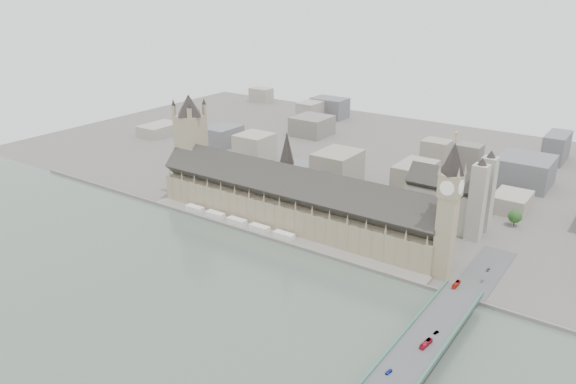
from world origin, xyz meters
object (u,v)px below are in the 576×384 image
Objects in this scene: palace_of_westminster at (292,201)px; westminster_abbey at (450,199)px; car_blue at (389,372)px; red_bus_south at (426,344)px; car_silver at (436,332)px; victoria_tower at (191,141)px; westminster_bridge at (421,349)px; car_approach at (488,270)px; red_bus_north at (456,284)px; elizabeth_tower at (449,202)px.

palace_of_westminster is 3.90× the size of westminster_abbey.
red_bus_south is at bearing 87.43° from car_blue.
red_bus_south is at bearing -73.85° from car_silver.
westminster_abbey reaches higher than palace_of_westminster.
victoria_tower is 21.22× the size of car_blue.
palace_of_westminster is 195.05m from westminster_bridge.
westminster_bridge is 190.56m from westminster_abbey.
palace_of_westminster is 168.40m from car_approach.
car_silver is (8.52, -58.22, -0.79)m from red_bus_north.
red_bus_south is 106.43m from car_approach.
car_blue is at bearing -81.34° from car_silver.
victoria_tower reaches higher than car_blue.
westminster_bridge is 7.70m from red_bus_south.
westminster_abbey is 14.43× the size of car_blue.
car_silver is (287.44, -101.48, -44.33)m from victoria_tower.
car_approach reaches higher than westminster_bridge.
car_approach is at bearing 95.54° from car_blue.
westminster_abbey reaches higher than car_approach.
car_silver is 91.92m from car_approach.
car_blue is at bearing -42.03° from palace_of_westminster.
elizabeth_tower is 1.07× the size of victoria_tower.
car_blue is (-7.09, -32.72, -0.69)m from red_bus_south.
car_approach is at bearing -1.12° from palace_of_westminster.
westminster_bridge is at bearing -33.49° from palace_of_westminster.
car_approach reaches higher than car_silver.
car_blue is 47.80m from car_silver.
victoria_tower is at bearing 161.68° from car_blue.
red_bus_south reaches higher than red_bus_north.
car_silver is (54.52, -170.48, -14.20)m from westminster_abbey.
red_bus_north is at bearing 103.65° from red_bus_south.
elizabeth_tower is (138.00, -11.70, 35.38)m from palace_of_westminster.
westminster_bridge is at bearing -92.43° from car_approach.
palace_of_westminster reaches higher than red_bus_south.
palace_of_westminster is 161.59m from red_bus_north.
westminster_abbey is at bearing 16.50° from victoria_tower.
elizabeth_tower reaches higher than car_blue.
palace_of_westminster reaches higher than car_blue.
westminster_abbey is (110.92, 75.30, 2.38)m from palace_of_westminster.
red_bus_south reaches higher than car_approach.
car_blue is 0.91× the size of car_approach.
red_bus_north is at bearing -53.16° from elizabeth_tower.
car_approach is at bearing 106.08° from car_silver.
victoria_tower is at bearing -163.50° from westminster_abbey.
palace_of_westminster is 24.70× the size of red_bus_south.
victoria_tower is (-260.00, 18.00, -2.88)m from elizabeth_tower.
car_silver is 0.74× the size of car_approach.
car_approach is (11.04, 33.66, -0.67)m from red_bus_north.
victoria_tower reaches higher than westminster_abbey.
westminster_bridge is 70.73m from red_bus_north.
westminster_bridge is (162.00, -107.20, -17.58)m from palace_of_westminster.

